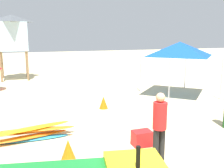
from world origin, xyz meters
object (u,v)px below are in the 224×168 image
popup_canopy (180,49)px  lifeguard_tower (12,33)px  surfboard_pile (31,133)px  traffic_cone_near (68,151)px  lifeguard_near_left (160,123)px  cooler_box (142,138)px  traffic_cone_far (103,102)px

popup_canopy → lifeguard_tower: lifeguard_tower is taller
surfboard_pile → traffic_cone_near: traffic_cone_near is taller
lifeguard_near_left → cooler_box: lifeguard_near_left is taller
cooler_box → lifeguard_tower: bearing=104.9°
lifeguard_near_left → cooler_box: (0.01, 0.90, -0.74)m
traffic_cone_far → traffic_cone_near: bearing=-118.4°
surfboard_pile → lifeguard_near_left: bearing=-40.1°
traffic_cone_far → cooler_box: (-0.12, -3.70, -0.04)m
traffic_cone_far → lifeguard_tower: bearing=111.7°
surfboard_pile → cooler_box: 3.09m
surfboard_pile → cooler_box: cooler_box is taller
popup_canopy → traffic_cone_far: (-4.11, -0.98, -1.99)m
traffic_cone_near → cooler_box: traffic_cone_near is taller
lifeguard_tower → traffic_cone_near: lifeguard_tower is taller
lifeguard_near_left → lifeguard_tower: size_ratio=0.40×
traffic_cone_near → cooler_box: size_ratio=1.12×
lifeguard_tower → cooler_box: lifeguard_tower is taller
popup_canopy → cooler_box: size_ratio=5.56×
surfboard_pile → popup_canopy: popup_canopy is taller
surfboard_pile → cooler_box: (2.75, -1.40, 0.01)m
lifeguard_near_left → surfboard_pile: bearing=139.9°
cooler_box → traffic_cone_near: bearing=-172.6°
traffic_cone_near → traffic_cone_far: size_ratio=1.13×
surfboard_pile → traffic_cone_far: size_ratio=5.11×
popup_canopy → surfboard_pile: bearing=-154.9°
surfboard_pile → popup_canopy: (6.98, 3.27, 2.04)m
traffic_cone_far → popup_canopy: bearing=13.4°
surfboard_pile → popup_canopy: bearing=25.1°
traffic_cone_near → traffic_cone_far: (2.14, 3.96, -0.03)m
lifeguard_near_left → traffic_cone_near: (-2.00, 0.64, -0.66)m
surfboard_pile → traffic_cone_near: size_ratio=4.52×
lifeguard_tower → traffic_cone_far: size_ratio=8.33×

